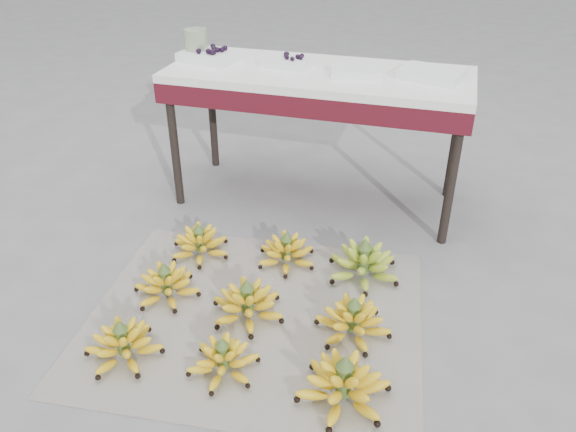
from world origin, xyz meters
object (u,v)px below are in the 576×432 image
(tray_far_left, at_px, (210,56))
(glass_jar, at_px, (196,44))
(bunch_back_center, at_px, (287,252))
(bunch_mid_right, at_px, (353,321))
(newspaper_mat, at_px, (255,317))
(bunch_front_center, at_px, (223,360))
(tray_left, at_px, (288,62))
(bunch_mid_left, at_px, (166,285))
(bunch_mid_center, at_px, (248,304))
(bunch_front_left, at_px, (123,344))
(bunch_back_right, at_px, (364,264))
(tray_right, at_px, (356,71))
(bunch_back_left, at_px, (200,244))
(vendor_table, at_px, (318,87))
(tray_far_right, at_px, (432,74))
(bunch_front_right, at_px, (344,384))

(tray_far_left, relative_size, glass_jar, 2.10)
(bunch_back_center, bearing_deg, bunch_mid_right, -27.37)
(newspaper_mat, distance_m, glass_jar, 1.41)
(bunch_front_center, height_order, tray_left, tray_left)
(bunch_back_center, relative_size, glass_jar, 2.29)
(tray_far_left, bearing_deg, bunch_mid_left, -79.44)
(newspaper_mat, xyz_separation_m, bunch_back_center, (0.02, 0.37, 0.06))
(bunch_mid_center, bearing_deg, bunch_back_center, 91.59)
(bunch_mid_left, bearing_deg, bunch_mid_right, 10.69)
(bunch_mid_center, height_order, bunch_mid_right, bunch_mid_center)
(bunch_front_left, distance_m, bunch_back_right, 1.00)
(bunch_mid_right, relative_size, tray_right, 1.23)
(bunch_back_left, bearing_deg, bunch_mid_left, -83.08)
(newspaper_mat, bearing_deg, tray_left, 99.28)
(vendor_table, height_order, tray_far_left, tray_far_left)
(newspaper_mat, height_order, bunch_mid_left, bunch_mid_left)
(bunch_back_left, height_order, tray_right, tray_right)
(bunch_front_center, distance_m, bunch_mid_right, 0.49)
(tray_left, bearing_deg, bunch_back_center, -74.19)
(newspaper_mat, bearing_deg, bunch_front_center, -91.75)
(vendor_table, height_order, tray_left, tray_left)
(bunch_front_left, height_order, tray_left, tray_left)
(tray_right, bearing_deg, tray_far_left, 177.19)
(tray_far_right, bearing_deg, tray_left, 178.73)
(bunch_front_left, xyz_separation_m, tray_left, (0.20, 1.34, 0.64))
(bunch_front_right, relative_size, tray_right, 1.37)
(tray_right, bearing_deg, vendor_table, 172.90)
(newspaper_mat, height_order, tray_right, tray_right)
(vendor_table, xyz_separation_m, tray_right, (0.18, -0.02, 0.10))
(bunch_back_left, xyz_separation_m, tray_left, (0.20, 0.68, 0.64))
(bunch_back_right, bearing_deg, bunch_front_right, -104.00)
(bunch_front_center, height_order, bunch_mid_right, bunch_mid_right)
(bunch_mid_center, relative_size, tray_far_left, 1.07)
(bunch_back_center, xyz_separation_m, glass_jar, (-0.65, 0.64, 0.69))
(bunch_back_center, relative_size, tray_far_right, 1.06)
(bunch_mid_left, height_order, tray_left, tray_left)
(tray_left, bearing_deg, bunch_back_left, -106.65)
(bunch_back_center, xyz_separation_m, tray_far_left, (-0.57, 0.62, 0.64))
(bunch_mid_left, height_order, tray_right, tray_right)
(vendor_table, distance_m, tray_far_right, 0.52)
(bunch_front_left, xyz_separation_m, tray_far_right, (0.87, 1.32, 0.64))
(tray_right, bearing_deg, bunch_mid_center, -101.74)
(tray_far_left, height_order, glass_jar, glass_jar)
(bunch_mid_center, bearing_deg, bunch_mid_left, -176.14)
(bunch_front_left, distance_m, bunch_mid_center, 0.47)
(bunch_mid_left, bearing_deg, tray_right, 70.60)
(bunch_front_center, relative_size, bunch_back_left, 1.07)
(vendor_table, bearing_deg, bunch_back_center, -87.91)
(bunch_mid_left, bearing_deg, glass_jar, 115.68)
(bunch_front_center, relative_size, glass_jar, 2.25)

